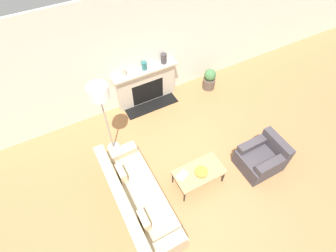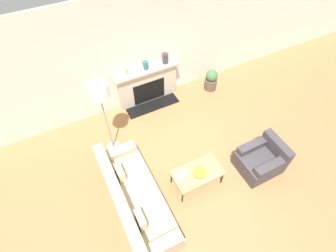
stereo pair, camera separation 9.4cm
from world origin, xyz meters
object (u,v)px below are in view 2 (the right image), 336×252
object	(u,v)px
coffee_table	(198,173)
book	(181,176)
bowl	(200,172)
mantel_vase_center_left	(146,65)
mantel_vase_left	(125,71)
floor_lamp	(99,96)
mantel_vase_center_right	(165,58)
armchair_near	(262,160)
fireplace	(148,86)
couch	(135,199)
potted_plant	(211,80)

from	to	relation	value
coffee_table	book	distance (m)	0.36
bowl	mantel_vase_center_left	bearing A→B (deg)	88.07
bowl	mantel_vase_left	size ratio (longest dim) A/B	1.13
floor_lamp	mantel_vase_left	size ratio (longest dim) A/B	8.18
bowl	mantel_vase_center_right	distance (m)	2.94
armchair_near	mantel_vase_left	size ratio (longest dim) A/B	3.77
mantel_vase_center_left	fireplace	bearing A→B (deg)	-77.77
book	couch	bearing A→B (deg)	158.45
mantel_vase_center_left	mantel_vase_center_right	size ratio (longest dim) A/B	0.81
coffee_table	bowl	distance (m)	0.08
book	mantel_vase_center_right	bearing A→B (deg)	48.81
book	fireplace	bearing A→B (deg)	59.22
bowl	book	xyz separation A→B (m)	(-0.37, 0.12, -0.02)
fireplace	couch	bearing A→B (deg)	-119.04
fireplace	bowl	world-z (taller)	fireplace
coffee_table	mantel_vase_center_right	world-z (taller)	mantel_vase_center_right
couch	coffee_table	size ratio (longest dim) A/B	2.23
couch	mantel_vase_center_left	size ratio (longest dim) A/B	10.88
coffee_table	book	xyz separation A→B (m)	(-0.35, 0.08, 0.05)
fireplace	couch	world-z (taller)	fireplace
bowl	mantel_vase_center_left	world-z (taller)	mantel_vase_center_left
couch	book	bearing A→B (deg)	-90.79
fireplace	mantel_vase_center_left	size ratio (longest dim) A/B	8.07
fireplace	coffee_table	xyz separation A→B (m)	(-0.12, -2.74, -0.11)
coffee_table	mantel_vase_center_right	distance (m)	2.93
mantel_vase_left	potted_plant	bearing A→B (deg)	-9.74
mantel_vase_center_left	mantel_vase_left	bearing A→B (deg)	180.00
armchair_near	bowl	size ratio (longest dim) A/B	3.33
fireplace	mantel_vase_left	bearing A→B (deg)	178.35
fireplace	couch	distance (m)	3.03
book	mantel_vase_center_left	bearing A→B (deg)	59.35
potted_plant	mantel_vase_center_right	bearing A→B (deg)	162.17
armchair_near	mantel_vase_center_left	world-z (taller)	mantel_vase_center_left
armchair_near	mantel_vase_left	world-z (taller)	mantel_vase_left
couch	armchair_near	xyz separation A→B (m)	(2.78, -0.39, -0.04)
potted_plant	coffee_table	bearing A→B (deg)	-128.26
coffee_table	mantel_vase_center_left	world-z (taller)	mantel_vase_center_left
mantel_vase_left	potted_plant	xyz separation A→B (m)	(2.27, -0.39, -0.85)
coffee_table	bowl	world-z (taller)	bowl
coffee_table	potted_plant	distance (m)	3.01
mantel_vase_center_left	mantel_vase_center_right	world-z (taller)	mantel_vase_center_right
fireplace	bowl	xyz separation A→B (m)	(-0.10, -2.77, -0.05)
couch	armchair_near	world-z (taller)	couch
potted_plant	book	bearing A→B (deg)	-134.08
couch	bowl	xyz separation A→B (m)	(1.37, -0.13, 0.14)
coffee_table	mantel_vase_center_left	distance (m)	2.85
floor_lamp	fireplace	bearing A→B (deg)	37.26
mantel_vase_center_left	bowl	bearing A→B (deg)	-91.93
floor_lamp	potted_plant	size ratio (longest dim) A/B	3.09
fireplace	mantel_vase_center_right	xyz separation A→B (m)	(0.53, 0.02, 0.66)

